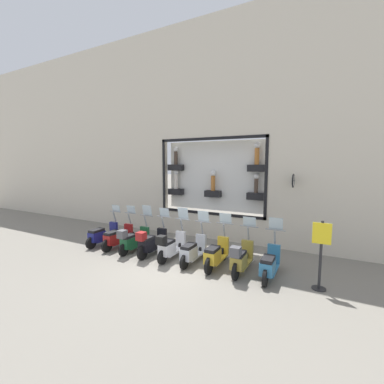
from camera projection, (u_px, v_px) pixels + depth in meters
ground_plane at (167, 266)px, 8.31m from camera, size 120.00×120.00×0.00m
building_facade at (212, 130)px, 10.95m from camera, size 1.17×36.00×9.30m
scooter_teal_0 at (270, 264)px, 7.35m from camera, size 1.80×0.61×1.63m
scooter_olive_1 at (241, 258)px, 7.67m from camera, size 1.80×0.61×1.57m
scooter_yellow_2 at (216, 254)px, 8.11m from camera, size 1.81×0.60×1.62m
scooter_silver_3 at (193, 251)px, 8.49m from camera, size 1.79×0.60×1.62m
scooter_white_4 at (171, 246)px, 8.82m from camera, size 1.80×0.60×1.68m
scooter_black_5 at (151, 242)px, 9.20m from camera, size 1.80×0.60×1.60m
scooter_green_6 at (133, 240)px, 9.57m from camera, size 1.79×0.61×1.64m
scooter_red_7 at (117, 237)px, 10.02m from camera, size 1.80×0.61×1.56m
scooter_navy_8 at (102, 235)px, 10.40m from camera, size 1.79×0.61×1.52m
shop_sign_post at (321, 252)px, 6.65m from camera, size 0.36×0.45×1.83m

